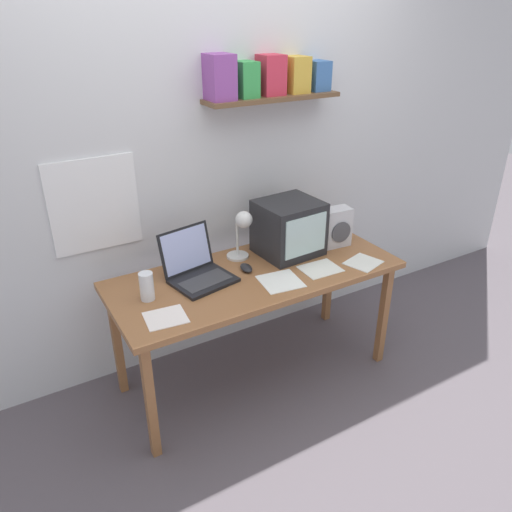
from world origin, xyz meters
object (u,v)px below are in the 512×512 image
Objects in this scene: crt_monitor at (289,228)px; loose_paper_near_monitor at (320,269)px; printed_handout at (281,281)px; loose_paper_near_laptop at (363,263)px; laptop at (196,267)px; open_notebook at (166,318)px; desk_lamp at (242,228)px; space_heater at (336,227)px; juice_glass at (147,288)px; computer_mouse at (246,268)px; corner_desk at (256,282)px.

crt_monitor is 1.66× the size of loose_paper_near_monitor.
printed_handout and loose_paper_near_laptop have the same top height.
laptop reaches higher than loose_paper_near_monitor.
open_notebook is (-0.89, -0.29, -0.16)m from crt_monitor.
printed_handout is (0.05, -0.33, -0.20)m from desk_lamp.
laptop is 0.92m from space_heater.
juice_glass is at bearing -178.17° from crt_monitor.
loose_paper_near_laptop is at bearing -11.60° from juice_glass.
computer_mouse is at bearing 115.09° from printed_handout.
corner_desk is 14.54× the size of computer_mouse.
desk_lamp is at bearing 12.89° from juice_glass.
juice_glass is at bearing -178.49° from computer_mouse.
juice_glass is 0.97m from loose_paper_near_monitor.
juice_glass is at bearing 177.25° from corner_desk.
corner_desk is 7.07× the size of loose_paper_near_laptop.
laptop is 0.70m from loose_paper_near_monitor.
space_heater is 1.05× the size of loose_paper_near_laptop.
loose_paper_near_laptop is at bearing -87.12° from space_heater.
space_heater is 1.15× the size of open_notebook.
printed_handout is at bearing -64.91° from computer_mouse.
computer_mouse is 0.49× the size of loose_paper_near_laptop.
desk_lamp is 1.33× the size of loose_paper_near_laptop.
loose_paper_near_monitor is (0.93, 0.02, 0.00)m from open_notebook.
space_heater reaches higher than juice_glass.
juice_glass is at bearing 168.40° from loose_paper_near_laptop.
printed_handout is at bearing -178.57° from loose_paper_near_monitor.
space_heater reaches higher than loose_paper_near_laptop.
computer_mouse is at bearing 1.51° from juice_glass.
loose_paper_near_monitor reaches higher than corner_desk.
loose_paper_near_monitor is at bearing -25.04° from corner_desk.
loose_paper_near_laptop is at bearing -22.71° from computer_mouse.
crt_monitor reaches higher than desk_lamp.
corner_desk is 0.63m from open_notebook.
desk_lamp is (-0.28, 0.06, 0.04)m from crt_monitor.
computer_mouse is 0.42m from loose_paper_near_monitor.
space_heater is (0.31, -0.06, -0.04)m from crt_monitor.
loose_paper_near_laptop is (0.63, -0.26, -0.01)m from computer_mouse.
computer_mouse is at bearing 157.29° from loose_paper_near_laptop.
laptop is 1.66× the size of loose_paper_near_monitor.
laptop reaches higher than juice_glass.
loose_paper_near_laptop is (-0.01, -0.27, -0.12)m from space_heater.
crt_monitor is 0.32m from space_heater.
loose_paper_near_laptop and loose_paper_near_monitor have the same top height.
loose_paper_near_monitor is at bearing -85.72° from crt_monitor.
desk_lamp reaches higher than space_heater.
juice_glass is at bearing 164.24° from printed_handout.
loose_paper_near_laptop and open_notebook have the same top height.
loose_paper_near_laptop reaches higher than corner_desk.
loose_paper_near_monitor is (0.64, -0.26, -0.06)m from laptop.
crt_monitor is at bearing 12.36° from computer_mouse.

